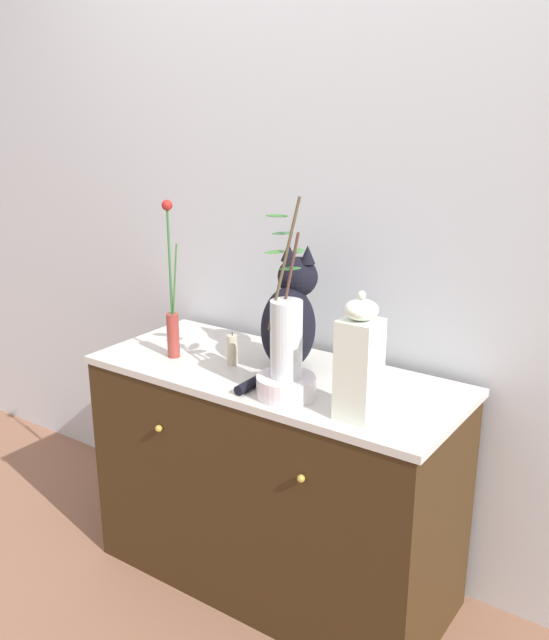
# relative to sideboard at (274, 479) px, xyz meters

# --- Properties ---
(ground_plane) EXTENTS (6.00, 6.00, 0.00)m
(ground_plane) POSITION_rel_sideboard_xyz_m (0.00, 0.00, -0.40)
(ground_plane) COLOR #8A5F48
(wall_back) EXTENTS (4.40, 0.08, 2.60)m
(wall_back) POSITION_rel_sideboard_xyz_m (0.00, 0.34, 0.90)
(wall_back) COLOR silver
(wall_back) RESTS_ON ground_plane
(sideboard) EXTENTS (1.27, 0.55, 0.81)m
(sideboard) POSITION_rel_sideboard_xyz_m (0.00, 0.00, 0.00)
(sideboard) COLOR #382511
(sideboard) RESTS_ON ground_plane
(cat_sitting) EXTENTS (0.18, 0.40, 0.41)m
(cat_sitting) POSITION_rel_sideboard_xyz_m (0.02, 0.06, 0.58)
(cat_sitting) COLOR black
(cat_sitting) RESTS_ON sideboard
(vase_slim_green) EXTENTS (0.06, 0.04, 0.55)m
(vase_slim_green) POSITION_rel_sideboard_xyz_m (-0.37, -0.08, 0.56)
(vase_slim_green) COLOR #94372F
(vase_slim_green) RESTS_ON sideboard
(bowl_porcelain) EXTENTS (0.18, 0.18, 0.06)m
(bowl_porcelain) POSITION_rel_sideboard_xyz_m (0.14, -0.14, 0.44)
(bowl_porcelain) COLOR white
(bowl_porcelain) RESTS_ON sideboard
(vase_glass_clear) EXTENTS (0.16, 0.15, 0.54)m
(vase_glass_clear) POSITION_rel_sideboard_xyz_m (0.14, -0.14, 0.60)
(vase_glass_clear) COLOR silver
(vase_glass_clear) RESTS_ON bowl_porcelain
(jar_lidded_porcelain) EXTENTS (0.11, 0.11, 0.37)m
(jar_lidded_porcelain) POSITION_rel_sideboard_xyz_m (0.39, -0.15, 0.57)
(jar_lidded_porcelain) COLOR white
(jar_lidded_porcelain) RESTS_ON sideboard
(candle_pillar) EXTENTS (0.04, 0.04, 0.12)m
(candle_pillar) POSITION_rel_sideboard_xyz_m (-0.15, -0.03, 0.46)
(candle_pillar) COLOR beige
(candle_pillar) RESTS_ON sideboard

